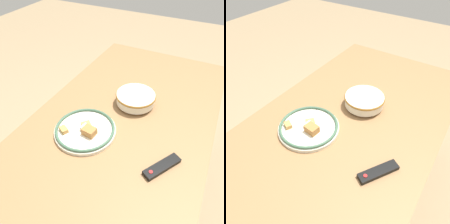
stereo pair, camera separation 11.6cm
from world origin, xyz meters
TOP-DOWN VIEW (x-y plane):
  - ground_plane at (0.00, 0.00)m, footprint 8.00×8.00m
  - dining_table at (0.00, 0.00)m, footprint 1.54×0.92m
  - noodle_bowl at (-0.08, 0.01)m, footprint 0.23×0.23m
  - food_plate at (0.24, -0.13)m, footprint 0.31×0.31m
  - tv_remote at (0.28, 0.28)m, footprint 0.18×0.14m

SIDE VIEW (x-z plane):
  - ground_plane at x=0.00m, z-range 0.00..0.00m
  - dining_table at x=0.00m, z-range 0.30..1.07m
  - tv_remote at x=0.28m, z-range 0.76..0.78m
  - food_plate at x=0.24m, z-range 0.75..0.81m
  - noodle_bowl at x=-0.08m, z-range 0.77..0.84m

